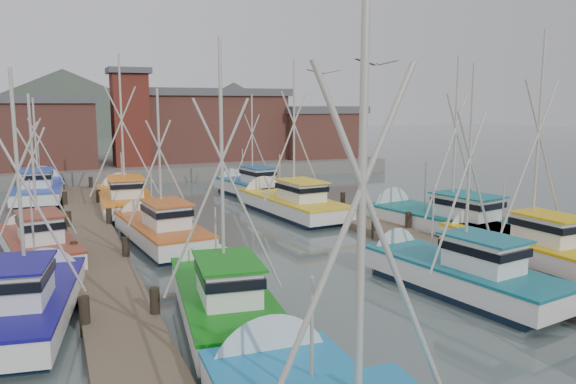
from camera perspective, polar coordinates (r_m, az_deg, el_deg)
name	(u,v)px	position (r m, az deg, el deg)	size (l,w,h in m)	color
ground	(307,282)	(21.44, 1.97, -9.17)	(260.00, 260.00, 0.00)	#44524E
dock_left	(103,269)	(23.48, -18.26, -7.47)	(2.30, 46.00, 1.50)	brown
dock_right	(402,237)	(28.14, 11.51, -4.49)	(2.30, 46.00, 1.50)	brown
quay	(148,167)	(56.46, -14.04, 2.53)	(44.00, 16.00, 1.20)	slate
shed_left	(20,131)	(53.57, -25.60, 5.60)	(12.72, 8.48, 6.20)	brown
shed_center	(207,124)	(57.39, -8.23, 6.90)	(14.84, 9.54, 6.90)	brown
shed_right	(318,131)	(58.45, 3.10, 6.17)	(8.48, 6.36, 5.20)	brown
lookout_tower	(130,116)	(51.90, -15.74, 7.40)	(3.60, 3.60, 8.50)	maroon
distant_hills	(30,133)	(141.27, -24.70, 5.44)	(175.00, 140.00, 42.00)	#485345
boat_4	(221,297)	(17.98, -6.82, -10.56)	(3.61, 8.53, 9.17)	#0F1E33
boat_5	(450,272)	(21.23, 16.10, -7.78)	(3.85, 8.62, 8.68)	#0F1E33
boat_6	(32,301)	(19.23, -24.57, -10.02)	(3.60, 8.18, 8.26)	#0F1E33
boat_7	(518,245)	(26.05, 22.31, -4.99)	(4.06, 8.60, 10.26)	#0F1E33
boat_8	(158,230)	(27.76, -13.06, -3.74)	(3.53, 8.79, 8.05)	#0F1E33
boat_9	(288,203)	(34.20, -0.02, -1.11)	(4.04, 9.87, 10.09)	#0F1E33
boat_10	(37,244)	(26.63, -24.18, -4.84)	(3.64, 8.19, 7.67)	#0F1E33
boat_11	(439,220)	(30.20, 15.13, -2.78)	(4.87, 10.21, 9.88)	#0F1E33
boat_12	(124,199)	(37.23, -16.30, -0.64)	(4.21, 9.78, 10.53)	#0F1E33
boat_13	(248,187)	(41.01, -4.04, 0.54)	(3.75, 8.53, 7.98)	#0F1E33
boat_14	(40,189)	(43.49, -23.90, 0.27)	(3.54, 9.87, 7.94)	#0F1E33
gull_near	(377,63)	(17.88, 9.01, 12.79)	(1.55, 0.63, 0.24)	gray
gull_far	(324,72)	(24.60, 3.63, 12.03)	(1.55, 0.63, 0.24)	gray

